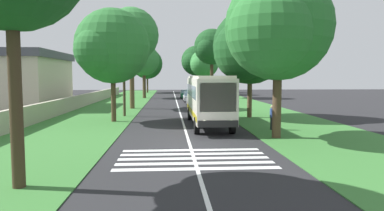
# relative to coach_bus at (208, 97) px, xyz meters

# --- Properties ---
(ground) EXTENTS (160.00, 160.00, 0.00)m
(ground) POSITION_rel_coach_bus_xyz_m (-7.65, 1.80, -2.15)
(ground) COLOR #262628
(grass_verge_left) EXTENTS (120.00, 8.00, 0.04)m
(grass_verge_left) POSITION_rel_coach_bus_xyz_m (7.35, 10.00, -2.13)
(grass_verge_left) COLOR #387533
(grass_verge_left) RESTS_ON ground
(grass_verge_right) EXTENTS (120.00, 8.00, 0.04)m
(grass_verge_right) POSITION_rel_coach_bus_xyz_m (7.35, -6.40, -2.13)
(grass_verge_right) COLOR #387533
(grass_verge_right) RESTS_ON ground
(centre_line) EXTENTS (110.00, 0.16, 0.01)m
(centre_line) POSITION_rel_coach_bus_xyz_m (7.35, 1.80, -2.14)
(centre_line) COLOR silver
(centre_line) RESTS_ON ground
(coach_bus) EXTENTS (11.16, 2.62, 3.73)m
(coach_bus) POSITION_rel_coach_bus_xyz_m (0.00, 0.00, 0.00)
(coach_bus) COLOR silver
(coach_bus) RESTS_ON ground
(zebra_crossing) EXTENTS (4.05, 6.80, 0.01)m
(zebra_crossing) POSITION_rel_coach_bus_xyz_m (-10.66, 1.80, -2.14)
(zebra_crossing) COLOR silver
(zebra_crossing) RESTS_ON ground
(trailing_car_0) EXTENTS (4.30, 1.78, 1.43)m
(trailing_car_0) POSITION_rel_coach_bus_xyz_m (18.09, -0.20, -1.48)
(trailing_car_0) COLOR gray
(trailing_car_0) RESTS_ON ground
(trailing_car_1) EXTENTS (4.30, 1.78, 1.43)m
(trailing_car_1) POSITION_rel_coach_bus_xyz_m (25.50, -0.12, -1.48)
(trailing_car_1) COLOR silver
(trailing_car_1) RESTS_ON ground
(trailing_car_2) EXTENTS (4.30, 1.78, 1.43)m
(trailing_car_2) POSITION_rel_coach_bus_xyz_m (34.24, 0.02, -1.48)
(trailing_car_2) COLOR #145933
(trailing_car_2) RESTS_ON ground
(roadside_tree_left_0) EXTENTS (6.73, 5.98, 9.06)m
(roadside_tree_left_0) POSITION_rel_coach_bus_xyz_m (2.55, 7.53, 3.83)
(roadside_tree_left_0) COLOR #4C3826
(roadside_tree_left_0) RESTS_ON grass_verge_left
(roadside_tree_left_1) EXTENTS (8.44, 6.87, 9.96)m
(roadside_tree_left_1) POSITION_rel_coach_bus_xyz_m (54.35, 7.97, 4.21)
(roadside_tree_left_1) COLOR #4C3826
(roadside_tree_left_1) RESTS_ON grass_verge_left
(roadside_tree_left_3) EXTENTS (6.31, 5.27, 9.00)m
(roadside_tree_left_3) POSITION_rel_coach_bus_xyz_m (34.06, 7.29, 4.12)
(roadside_tree_left_3) COLOR #4C3826
(roadside_tree_left_3) RESTS_ON grass_verge_left
(roadside_tree_left_4) EXTENTS (7.42, 6.17, 11.41)m
(roadside_tree_left_4) POSITION_rel_coach_bus_xyz_m (14.49, 7.27, 6.03)
(roadside_tree_left_4) COLOR brown
(roadside_tree_left_4) RESTS_ON grass_verge_left
(roadside_tree_right_0) EXTENTS (7.55, 6.41, 9.69)m
(roadside_tree_right_0) POSITION_rel_coach_bus_xyz_m (-5.95, -3.24, 4.25)
(roadside_tree_right_0) COLOR #4C3826
(roadside_tree_right_0) RESTS_ON grass_verge_right
(roadside_tree_right_1) EXTENTS (8.02, 6.83, 10.67)m
(roadside_tree_right_1) POSITION_rel_coach_bus_xyz_m (54.53, -3.12, 4.96)
(roadside_tree_right_1) COLOR #3D2D1E
(roadside_tree_right_1) RESTS_ON grass_verge_right
(roadside_tree_right_2) EXTENTS (7.27, 6.02, 11.66)m
(roadside_tree_right_2) POSITION_rel_coach_bus_xyz_m (33.71, -4.23, 6.35)
(roadside_tree_right_2) COLOR #3D2D1E
(roadside_tree_right_2) RESTS_ON grass_verge_right
(roadside_tree_right_3) EXTENTS (8.50, 6.82, 9.62)m
(roadside_tree_right_3) POSITION_rel_coach_bus_xyz_m (4.78, -4.04, 3.96)
(roadside_tree_right_3) COLOR brown
(roadside_tree_right_3) RESTS_ON grass_verge_right
(roadside_tree_right_4) EXTENTS (7.28, 5.79, 9.16)m
(roadside_tree_right_4) POSITION_rel_coach_bus_xyz_m (44.72, -4.05, 3.98)
(roadside_tree_right_4) COLOR #3D2D1E
(roadside_tree_right_4) RESTS_ON grass_verge_right
(utility_pole) EXTENTS (0.24, 1.40, 8.21)m
(utility_pole) POSITION_rel_coach_bus_xyz_m (6.52, 7.02, 2.14)
(utility_pole) COLOR #473828
(utility_pole) RESTS_ON grass_verge_left
(roadside_wall) EXTENTS (70.00, 0.40, 1.48)m
(roadside_wall) POSITION_rel_coach_bus_xyz_m (12.35, 13.40, -1.37)
(roadside_wall) COLOR #B2A893
(roadside_wall) RESTS_ON grass_verge_left
(roadside_building) EXTENTS (13.30, 9.60, 6.61)m
(roadside_building) POSITION_rel_coach_bus_xyz_m (16.90, 20.64, 1.20)
(roadside_building) COLOR beige
(roadside_building) RESTS_ON ground
(pedestrian) EXTENTS (0.34, 0.34, 1.69)m
(pedestrian) POSITION_rel_coach_bus_xyz_m (-2.67, -4.15, -1.24)
(pedestrian) COLOR #26262D
(pedestrian) RESTS_ON grass_verge_right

